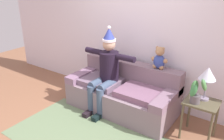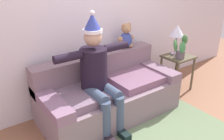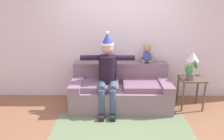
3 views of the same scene
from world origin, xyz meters
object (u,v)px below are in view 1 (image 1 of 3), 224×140
object	(u,v)px
teddy_bear	(159,59)
potted_plant	(196,92)
side_table	(201,109)
table_lamp	(208,75)
couch	(123,92)
candle_tall	(194,90)
person_seated	(106,69)

from	to	relation	value
teddy_bear	potted_plant	xyz separation A→B (m)	(0.77, -0.42, -0.22)
teddy_bear	side_table	xyz separation A→B (m)	(0.84, -0.34, -0.50)
teddy_bear	potted_plant	world-z (taller)	teddy_bear
teddy_bear	table_lamp	size ratio (longest dim) A/B	0.77
couch	table_lamp	distance (m)	1.53
table_lamp	candle_tall	bearing A→B (deg)	-141.70
side_table	table_lamp	world-z (taller)	table_lamp
potted_plant	candle_tall	xyz separation A→B (m)	(-0.05, 0.06, -0.01)
teddy_bear	potted_plant	distance (m)	0.90
teddy_bear	couch	bearing A→B (deg)	-152.83
person_seated	side_table	distance (m)	1.65
person_seated	candle_tall	xyz separation A→B (m)	(1.50, 0.08, 0.00)
couch	teddy_bear	world-z (taller)	teddy_bear
person_seated	teddy_bear	distance (m)	0.93
teddy_bear	table_lamp	xyz separation A→B (m)	(0.84, -0.26, 0.00)
couch	candle_tall	bearing A→B (deg)	-4.02
couch	candle_tall	distance (m)	1.32
side_table	candle_tall	distance (m)	0.31
couch	potted_plant	world-z (taller)	potted_plant
couch	side_table	size ratio (longest dim) A/B	3.15
person_seated	side_table	xyz separation A→B (m)	(1.63, 0.10, -0.27)
teddy_bear	side_table	distance (m)	1.04
couch	teddy_bear	distance (m)	0.90
person_seated	side_table	world-z (taller)	person_seated
person_seated	potted_plant	distance (m)	1.55
person_seated	candle_tall	world-z (taller)	person_seated
side_table	candle_tall	bearing A→B (deg)	-171.21
potted_plant	candle_tall	world-z (taller)	potted_plant
potted_plant	side_table	bearing A→B (deg)	47.93
couch	side_table	bearing A→B (deg)	-2.81
candle_tall	couch	bearing A→B (deg)	175.98
potted_plant	teddy_bear	bearing A→B (deg)	151.12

